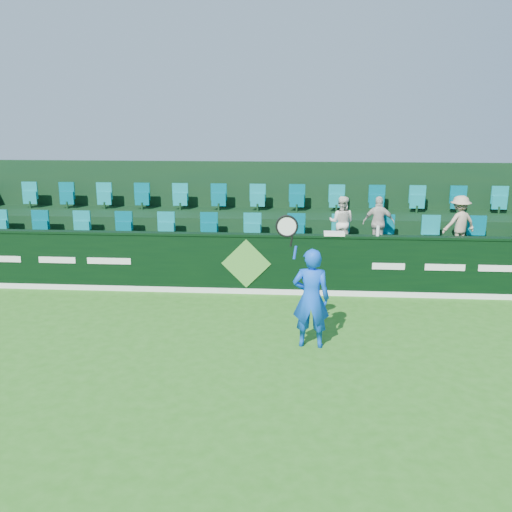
# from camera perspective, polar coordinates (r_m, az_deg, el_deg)

# --- Properties ---
(ground) EXTENTS (60.00, 60.00, 0.00)m
(ground) POSITION_cam_1_polar(r_m,az_deg,el_deg) (9.17, -3.23, -11.24)
(ground) COLOR #276C19
(ground) RESTS_ON ground
(sponsor_hoarding) EXTENTS (16.00, 0.25, 1.35)m
(sponsor_hoarding) POSITION_cam_1_polar(r_m,az_deg,el_deg) (12.69, -0.93, -0.75)
(sponsor_hoarding) COLOR black
(sponsor_hoarding) RESTS_ON ground
(stand_tier_front) EXTENTS (16.00, 2.00, 0.80)m
(stand_tier_front) POSITION_cam_1_polar(r_m,az_deg,el_deg) (13.82, -0.52, -0.69)
(stand_tier_front) COLOR black
(stand_tier_front) RESTS_ON ground
(stand_tier_back) EXTENTS (16.00, 1.80, 1.30)m
(stand_tier_back) POSITION_cam_1_polar(r_m,az_deg,el_deg) (15.60, 0.06, 1.97)
(stand_tier_back) COLOR black
(stand_tier_back) RESTS_ON ground
(stand_rear) EXTENTS (16.00, 4.10, 2.60)m
(stand_rear) POSITION_cam_1_polar(r_m,az_deg,el_deg) (15.93, 0.18, 4.30)
(stand_rear) COLOR black
(stand_rear) RESTS_ON ground
(seat_row_front) EXTENTS (13.50, 0.50, 0.60)m
(seat_row_front) POSITION_cam_1_polar(r_m,az_deg,el_deg) (14.05, -0.39, 2.49)
(seat_row_front) COLOR #0D7D83
(seat_row_front) RESTS_ON stand_tier_front
(seat_row_back) EXTENTS (13.50, 0.50, 0.60)m
(seat_row_back) POSITION_cam_1_polar(r_m,az_deg,el_deg) (15.73, 0.14, 5.59)
(seat_row_back) COLOR #0D7D83
(seat_row_back) RESTS_ON stand_tier_back
(tennis_player) EXTENTS (0.97, 0.46, 2.34)m
(tennis_player) POSITION_cam_1_polar(r_m,az_deg,el_deg) (9.75, 5.49, -4.13)
(tennis_player) COLOR blue
(tennis_player) RESTS_ON ground
(spectator_left) EXTENTS (0.70, 0.60, 1.25)m
(spectator_left) POSITION_cam_1_polar(r_m,az_deg,el_deg) (13.61, 8.55, 3.34)
(spectator_left) COLOR white
(spectator_left) RESTS_ON stand_tier_front
(spectator_middle) EXTENTS (0.76, 0.38, 1.25)m
(spectator_middle) POSITION_cam_1_polar(r_m,az_deg,el_deg) (13.70, 12.17, 3.26)
(spectator_middle) COLOR beige
(spectator_middle) RESTS_ON stand_tier_front
(spectator_right) EXTENTS (0.95, 0.75, 1.29)m
(spectator_right) POSITION_cam_1_polar(r_m,az_deg,el_deg) (14.07, 19.66, 3.11)
(spectator_right) COLOR tan
(spectator_right) RESTS_ON stand_tier_front
(towel) EXTENTS (0.44, 0.29, 0.07)m
(towel) POSITION_cam_1_polar(r_m,az_deg,el_deg) (12.50, 7.83, 2.23)
(towel) COLOR white
(towel) RESTS_ON sponsor_hoarding
(drinks_bottle) EXTENTS (0.07, 0.07, 0.22)m
(drinks_bottle) POSITION_cam_1_polar(r_m,az_deg,el_deg) (12.58, 12.09, 2.49)
(drinks_bottle) COLOR white
(drinks_bottle) RESTS_ON sponsor_hoarding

